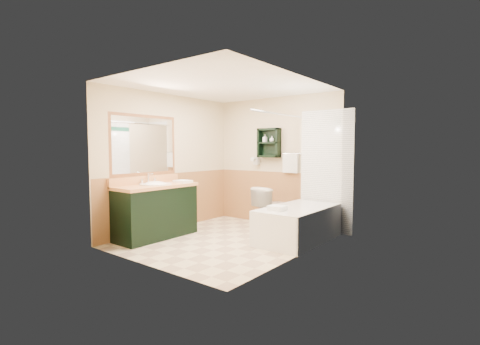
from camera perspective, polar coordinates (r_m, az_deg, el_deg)
name	(u,v)px	position (r m, az deg, el deg)	size (l,w,h in m)	color
floor	(225,240)	(5.59, -2.48, -11.01)	(3.00, 3.00, 0.00)	beige
back_wall	(276,161)	(6.64, 6.01, 1.84)	(2.60, 0.04, 2.40)	#F5E9BF
left_wall	(168,162)	(6.34, -11.66, 1.68)	(0.04, 3.00, 2.40)	#F5E9BF
right_wall	(301,167)	(4.66, 9.95, 0.89)	(0.04, 3.00, 2.40)	#F5E9BF
ceiling	(224,85)	(5.49, -2.56, 14.20)	(2.60, 3.00, 0.04)	white
wainscot_left	(170,201)	(6.38, -11.37, -4.62)	(2.98, 2.98, 1.00)	#BC804C
wainscot_back	(275,198)	(6.67, 5.80, -4.19)	(2.58, 2.58, 1.00)	#BC804C
mirror_frame	(144,145)	(5.95, -15.42, 4.36)	(1.30, 1.30, 1.00)	#935A30
mirror_glass	(145,145)	(5.95, -15.39, 4.36)	(1.20, 1.20, 0.90)	white
tile_right	(322,175)	(5.36, 13.30, -0.36)	(1.50, 1.50, 2.10)	white
tile_back	(326,172)	(6.13, 13.95, 0.16)	(0.95, 0.95, 2.10)	white
tile_accent	(322,118)	(5.37, 13.35, 8.72)	(1.50, 1.50, 0.10)	#164D37
wall_shelf	(269,143)	(6.59, 4.76, 4.88)	(0.45, 0.15, 0.55)	black
hair_dryer	(257,161)	(6.78, 2.73, 1.90)	(0.10, 0.24, 0.18)	silver
towel_bar	(291,154)	(6.39, 8.36, 3.08)	(0.40, 0.06, 0.40)	white
curtain_rod	(280,114)	(5.72, 6.52, 9.51)	(0.03, 0.03, 1.60)	silver
shower_curtain	(285,166)	(5.86, 7.34, 1.05)	(1.05, 1.05, 1.70)	#BAAC8C
vanity	(156,211)	(5.82, -13.62, -6.17)	(0.59, 1.36, 0.86)	black
bathtub	(298,224)	(5.57, 9.54, -8.30)	(0.80, 1.50, 0.53)	white
toilet	(273,208)	(6.37, 5.50, -5.75)	(0.42, 0.76, 0.74)	white
counter_towel	(183,181)	(6.01, -9.38, -1.45)	(0.28, 0.22, 0.04)	white
vanity_book	(177,175)	(6.26, -10.33, -0.38)	(0.17, 0.02, 0.23)	black
tub_towel	(277,208)	(5.18, 6.14, -5.81)	(0.24, 0.20, 0.07)	white
soap_bottle_a	(265,140)	(6.63, 4.13, 5.29)	(0.06, 0.14, 0.07)	white
soap_bottle_b	(272,140)	(6.55, 5.25, 5.39)	(0.09, 0.11, 0.09)	white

